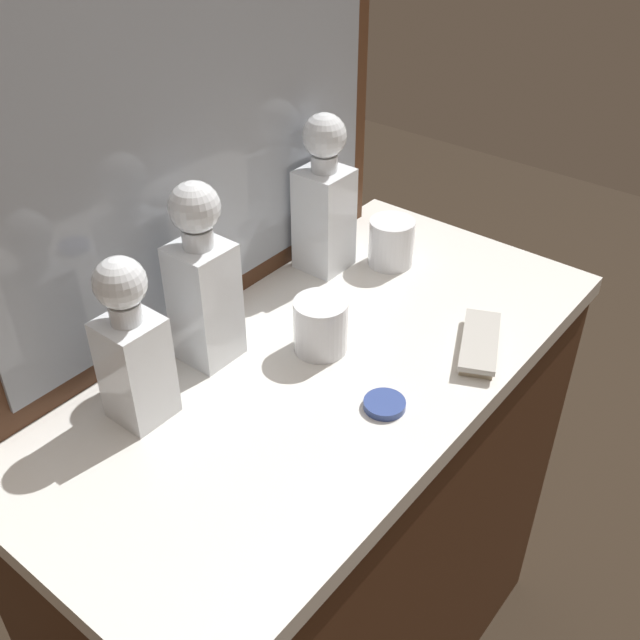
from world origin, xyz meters
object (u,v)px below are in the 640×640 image
crystal_decanter_far_left (134,356)px  crystal_tumbler_front (391,244)px  crystal_tumbler_right (321,328)px  crystal_decanter_rear (324,208)px  porcelain_dish (385,404)px  crystal_decanter_left (204,291)px  silver_brush_center (479,344)px

crystal_decanter_far_left → crystal_tumbler_front: bearing=-4.5°
crystal_decanter_far_left → crystal_tumbler_right: 0.32m
crystal_decanter_rear → porcelain_dish: crystal_decanter_rear is taller
crystal_decanter_far_left → porcelain_dish: (0.23, -0.28, -0.10)m
crystal_tumbler_front → crystal_decanter_left: bearing=170.6°
crystal_decanter_left → porcelain_dish: (0.07, -0.30, -0.12)m
porcelain_dish → crystal_tumbler_right: bearing=72.1°
crystal_decanter_far_left → crystal_tumbler_front: 0.59m
crystal_tumbler_front → silver_brush_center: size_ratio=0.53×
crystal_tumbler_right → crystal_tumbler_front: same height
crystal_tumbler_front → porcelain_dish: (-0.35, -0.23, -0.04)m
crystal_decanter_rear → silver_brush_center: bearing=-97.9°
crystal_decanter_far_left → crystal_tumbler_front: crystal_decanter_far_left is taller
crystal_decanter_left → crystal_tumbler_right: bearing=-46.9°
crystal_decanter_left → crystal_tumbler_front: crystal_decanter_left is taller
crystal_decanter_far_left → crystal_decanter_left: (0.16, 0.02, 0.02)m
crystal_decanter_far_left → porcelain_dish: crystal_decanter_far_left is taller
crystal_tumbler_right → crystal_tumbler_front: 0.31m
crystal_tumbler_front → silver_brush_center: crystal_tumbler_front is taller
silver_brush_center → porcelain_dish: (-0.21, 0.04, -0.01)m
silver_brush_center → crystal_decanter_left: bearing=129.8°
crystal_tumbler_front → crystal_decanter_rear: bearing=132.2°
crystal_tumbler_front → silver_brush_center: 0.31m
crystal_decanter_left → crystal_tumbler_front: bearing=-9.4°
crystal_decanter_left → crystal_tumbler_right: crystal_decanter_left is taller
crystal_tumbler_right → crystal_tumbler_front: bearing=12.0°
crystal_decanter_far_left → porcelain_dish: bearing=-49.7°
crystal_tumbler_right → porcelain_dish: crystal_tumbler_right is taller
silver_brush_center → crystal_decanter_far_left: bearing=144.6°
crystal_tumbler_right → porcelain_dish: (-0.05, -0.17, -0.04)m
crystal_decanter_left → crystal_decanter_rear: bearing=4.5°
crystal_decanter_rear → silver_brush_center: 0.39m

